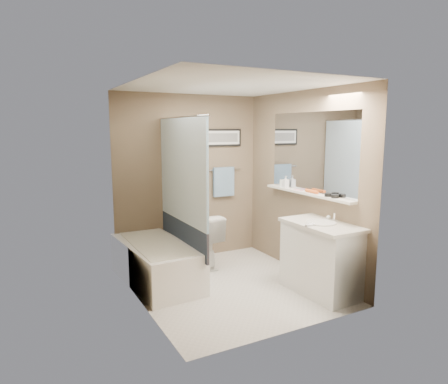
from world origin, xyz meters
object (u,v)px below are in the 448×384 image
bathtub (156,263)px  soap_bottle (286,182)px  glass_jar (282,183)px  toilet (200,240)px  vanity (321,260)px  hair_brush_front (312,191)px  candle_bowl_far (328,195)px  candle_bowl_near (335,196)px

bathtub → soap_bottle: 2.04m
glass_jar → soap_bottle: bearing=-90.0°
toilet → vanity: (0.87, -1.50, 0.02)m
hair_brush_front → bathtub: bearing=155.8°
vanity → candle_bowl_far: bearing=31.4°
soap_bottle → bathtub: bearing=171.8°
candle_bowl_far → glass_jar: (0.00, 0.91, 0.03)m
candle_bowl_far → hair_brush_front: bearing=90.0°
candle_bowl_near → toilet: bearing=125.4°
candle_bowl_far → vanity: bearing=-145.8°
bathtub → candle_bowl_near: size_ratio=16.67×
candle_bowl_far → candle_bowl_near: bearing=-90.0°
bathtub → toilet: 0.79m
bathtub → hair_brush_front: size_ratio=6.82×
toilet → soap_bottle: size_ratio=4.72×
bathtub → hair_brush_front: hair_brush_front is taller
toilet → vanity: vanity is taller
bathtub → glass_jar: 2.01m
toilet → candle_bowl_far: size_ratio=8.34×
candle_bowl_near → glass_jar: 1.02m
hair_brush_front → candle_bowl_near: bearing=-90.0°
vanity → candle_bowl_near: candle_bowl_near is taller
glass_jar → soap_bottle: soap_bottle is taller
bathtub → vanity: bearing=-41.1°
bathtub → glass_jar: size_ratio=15.00×
candle_bowl_near → glass_jar: glass_jar is taller
hair_brush_front → vanity: bearing=-113.7°
candle_bowl_far → glass_jar: 0.91m
glass_jar → vanity: bearing=-100.1°
toilet → candle_bowl_far: bearing=122.5°
candle_bowl_far → soap_bottle: (0.00, 0.84, 0.06)m
candle_bowl_near → hair_brush_front: hair_brush_front is taller
toilet → candle_bowl_near: 1.98m
glass_jar → candle_bowl_far: bearing=-90.0°
toilet → soap_bottle: soap_bottle is taller
candle_bowl_near → soap_bottle: 0.95m
candle_bowl_near → candle_bowl_far: size_ratio=1.00×
vanity → candle_bowl_near: size_ratio=10.00×
soap_bottle → hair_brush_front: bearing=-90.0°
vanity → hair_brush_front: hair_brush_front is taller
toilet → soap_bottle: (1.06, -0.53, 0.82)m
toilet → glass_jar: glass_jar is taller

